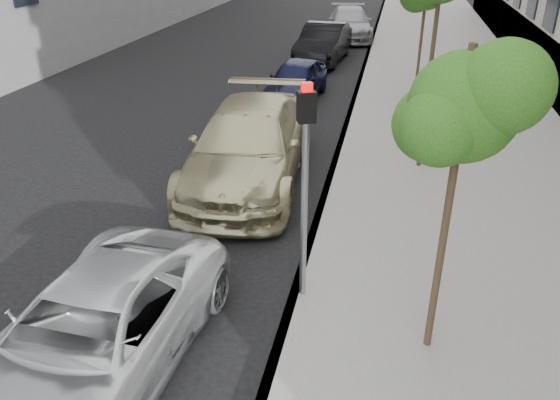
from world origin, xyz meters
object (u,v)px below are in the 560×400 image
(minivan, at_px, (94,334))
(signal_pole, at_px, (305,172))
(sedan_black, at_px, (323,43))
(sedan_blue, at_px, (296,80))
(tree_near, at_px, (466,107))
(sedan_rear, at_px, (349,24))
(suv, at_px, (249,145))

(minivan, bearing_deg, signal_pole, 45.42)
(sedan_black, bearing_deg, signal_pole, -78.69)
(minivan, relative_size, sedan_black, 0.99)
(sedan_blue, xyz_separation_m, sedan_black, (0.11, 5.98, 0.13))
(tree_near, height_order, sedan_black, tree_near)
(tree_near, xyz_separation_m, sedan_blue, (-4.05, 11.94, -2.87))
(sedan_rear, bearing_deg, minivan, -100.12)
(tree_near, bearing_deg, signal_pole, 157.22)
(sedan_blue, bearing_deg, suv, -84.08)
(tree_near, bearing_deg, sedan_black, 102.38)
(suv, xyz_separation_m, sedan_blue, (-0.13, 6.83, -0.21))
(suv, distance_m, sedan_black, 12.81)
(signal_pole, height_order, sedan_rear, signal_pole)
(signal_pole, xyz_separation_m, suv, (-1.99, 4.31, -1.36))
(signal_pole, distance_m, sedan_rear, 22.92)
(sedan_blue, xyz_separation_m, sedan_rear, (0.72, 11.70, 0.12))
(signal_pole, xyz_separation_m, sedan_rear, (-1.40, 22.83, -1.45))
(tree_near, relative_size, suv, 0.70)
(minivan, xyz_separation_m, sedan_rear, (0.96, 24.96, 0.12))
(minivan, xyz_separation_m, suv, (0.38, 6.43, 0.21))
(suv, height_order, sedan_black, suv)
(tree_near, xyz_separation_m, sedan_black, (-3.93, 17.92, -2.74))
(tree_near, height_order, minivan, tree_near)
(signal_pole, height_order, suv, signal_pole)
(suv, relative_size, sedan_black, 1.24)
(tree_near, distance_m, signal_pole, 2.46)
(minivan, bearing_deg, tree_near, 20.50)
(minivan, relative_size, sedan_blue, 1.23)
(sedan_black, bearing_deg, sedan_blue, -86.47)
(signal_pole, relative_size, suv, 0.56)
(tree_near, bearing_deg, sedan_rear, 98.01)
(sedan_black, relative_size, sedan_rear, 0.90)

